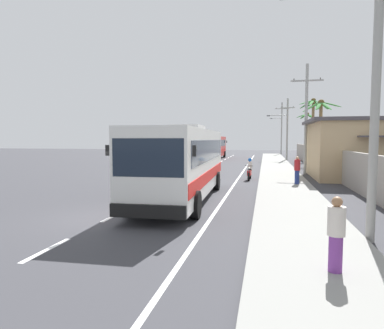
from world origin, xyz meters
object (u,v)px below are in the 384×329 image
object	(u,v)px
coach_bus_foreground	(183,160)
motorcycle_beside_bus	(250,171)
palm_fourth	(321,120)
utility_pole_mid	(306,117)
coach_bus_far_lane	(213,146)
pedestrian_midwalk	(297,170)
utility_pole_far	(286,127)
utility_pole_distant	(281,127)
utility_pole_nearest	(374,54)
palm_second	(307,124)
pedestrian_near_kerb	(336,233)
palm_third	(313,117)

from	to	relation	value
coach_bus_foreground	motorcycle_beside_bus	size ratio (longest dim) A/B	5.73
palm_fourth	utility_pole_mid	bearing A→B (deg)	-113.63
coach_bus_far_lane	pedestrian_midwalk	distance (m)	29.80
coach_bus_foreground	utility_pole_far	bearing A→B (deg)	78.35
pedestrian_midwalk	utility_pole_distant	size ratio (longest dim) A/B	0.17
utility_pole_nearest	palm_fourth	bearing A→B (deg)	84.72
utility_pole_nearest	palm_second	world-z (taller)	utility_pole_nearest
utility_pole_mid	utility_pole_far	xyz separation A→B (m)	(-0.44, 18.92, -0.22)
motorcycle_beside_bus	pedestrian_midwalk	world-z (taller)	pedestrian_midwalk
coach_bus_foreground	pedestrian_near_kerb	size ratio (longest dim) A/B	7.06
palm_second	coach_bus_foreground	bearing A→B (deg)	-106.25
pedestrian_midwalk	utility_pole_nearest	xyz separation A→B (m)	(0.90, -11.40, 4.21)
utility_pole_far	utility_pole_nearest	bearing A→B (deg)	-89.92
pedestrian_near_kerb	utility_pole_distant	xyz separation A→B (m)	(1.49, 59.62, 4.30)
pedestrian_near_kerb	palm_fourth	distance (m)	26.24
motorcycle_beside_bus	palm_second	world-z (taller)	palm_second
pedestrian_midwalk	utility_pole_far	size ratio (longest dim) A/B	0.20
utility_pole_distant	palm_fourth	world-z (taller)	utility_pole_distant
pedestrian_midwalk	utility_pole_distant	distance (m)	45.55
utility_pole_mid	utility_pole_far	bearing A→B (deg)	91.33
palm_third	palm_fourth	world-z (taller)	palm_third
motorcycle_beside_bus	utility_pole_nearest	size ratio (longest dim) A/B	0.20
utility_pole_nearest	utility_pole_far	size ratio (longest dim) A/B	1.17
utility_pole_distant	palm_fourth	bearing A→B (deg)	-86.60
palm_third	utility_pole_distant	bearing A→B (deg)	95.36
utility_pole_far	palm_third	xyz separation A→B (m)	(2.55, -6.70, 0.95)
pedestrian_midwalk	palm_second	xyz separation A→B (m)	(3.44, 25.88, 3.84)
pedestrian_midwalk	palm_third	size ratio (longest dim) A/B	0.22
palm_third	motorcycle_beside_bus	bearing A→B (deg)	-110.71
coach_bus_foreground	utility_pole_nearest	distance (m)	9.31
utility_pole_nearest	palm_third	bearing A→B (deg)	85.40
coach_bus_far_lane	utility_pole_far	world-z (taller)	utility_pole_far
palm_third	utility_pole_nearest	bearing A→B (deg)	-94.60
utility_pole_distant	palm_second	xyz separation A→B (m)	(2.44, -19.47, -0.40)
coach_bus_far_lane	utility_pole_nearest	bearing A→B (deg)	-75.21
utility_pole_nearest	utility_pole_mid	bearing A→B (deg)	88.82
coach_bus_foreground	utility_pole_mid	xyz separation A→B (m)	(7.10, 13.40, 2.83)
utility_pole_far	palm_second	size ratio (longest dim) A/B	1.30
palm_second	utility_pole_distant	bearing A→B (deg)	97.15
utility_pole_far	palm_third	size ratio (longest dim) A/B	1.11
coach_bus_far_lane	palm_third	bearing A→B (deg)	-33.21
utility_pole_mid	palm_third	distance (m)	12.41
utility_pole_far	palm_third	bearing A→B (deg)	-69.15
utility_pole_distant	palm_fourth	xyz separation A→B (m)	(2.01, -33.89, -0.57)
palm_fourth	palm_third	bearing A→B (deg)	87.30
utility_pole_distant	utility_pole_mid	bearing A→B (deg)	-89.57
coach_bus_far_lane	utility_pole_far	xyz separation A→B (m)	(10.40, -1.78, 2.65)
coach_bus_far_lane	palm_second	world-z (taller)	palm_second
coach_bus_foreground	pedestrian_midwalk	world-z (taller)	coach_bus_foreground
palm_second	palm_fourth	size ratio (longest dim) A/B	0.99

